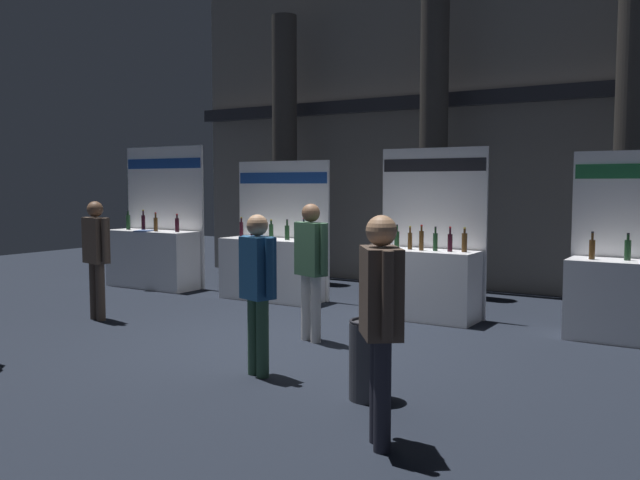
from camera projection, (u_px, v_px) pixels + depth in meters
ground_plane at (292, 342)px, 8.00m from camera, size 24.00×24.00×0.00m
hall_colonnade at (450, 122)px, 12.02m from camera, size 11.13×1.29×6.10m
exhibitor_booth_0 at (154, 252)px, 12.24m from camera, size 1.87×0.75×2.56m
exhibitor_booth_1 at (273, 264)px, 10.94m from camera, size 1.78×0.66×2.25m
exhibitor_booth_2 at (424, 276)px, 9.39m from camera, size 1.57×0.66×2.39m
trash_bin at (370, 360)px, 5.87m from camera, size 0.36×0.36×0.70m
visitor_0 at (381, 309)px, 4.74m from camera, size 0.45×0.49×1.66m
visitor_1 at (311, 260)px, 7.99m from camera, size 0.54×0.32×1.65m
visitor_2 at (96, 250)px, 9.26m from camera, size 0.56×0.29×1.64m
visitor_3 at (258, 283)px, 6.54m from camera, size 0.46×0.31×1.58m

